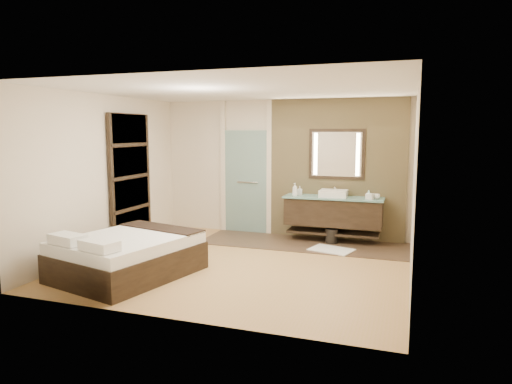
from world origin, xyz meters
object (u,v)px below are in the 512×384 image
(mirror_unit, at_px, (337,154))
(bed, at_px, (128,255))
(vanity, at_px, (333,212))
(waste_bin, at_px, (332,236))

(mirror_unit, relative_size, bed, 0.49)
(vanity, xyz_separation_m, bed, (-2.49, -2.99, -0.28))
(mirror_unit, bearing_deg, bed, -127.66)
(bed, relative_size, waste_bin, 7.70)
(bed, bearing_deg, vanity, 63.90)
(waste_bin, bearing_deg, bed, -131.17)
(vanity, bearing_deg, mirror_unit, 90.00)
(bed, xyz_separation_m, waste_bin, (2.49, 2.85, -0.16))
(mirror_unit, xyz_separation_m, waste_bin, (0.00, -0.38, -1.51))
(vanity, bearing_deg, waste_bin, -89.38)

